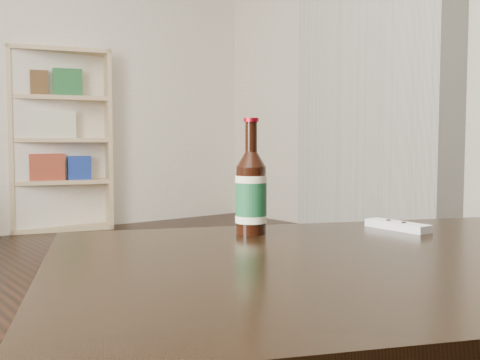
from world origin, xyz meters
TOP-DOWN VIEW (x-y plane):
  - chimney_breast at (2.35, 1.20)m, footprint 0.30×1.20m
  - bookshelf at (0.80, 3.08)m, footprint 0.83×0.55m
  - coffee_table at (0.07, -0.77)m, footprint 1.55×1.27m
  - beer_bottle at (-0.06, -0.40)m, footprint 0.09×0.09m
  - remote at (0.24, -0.56)m, footprint 0.05×0.16m

SIDE VIEW (x-z plane):
  - coffee_table at x=0.07m, z-range 0.19..0.69m
  - remote at x=0.24m, z-range 0.50..0.52m
  - beer_bottle at x=-0.06m, z-range 0.47..0.71m
  - bookshelf at x=0.80m, z-range 0.03..1.44m
  - chimney_breast at x=2.35m, z-range 0.00..2.70m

